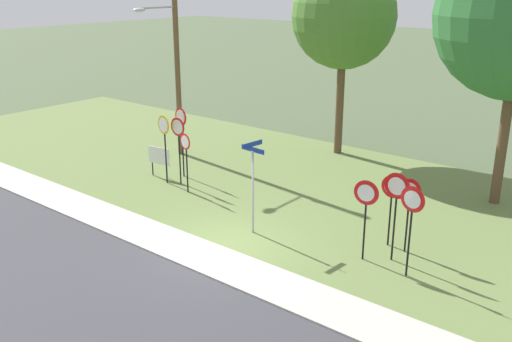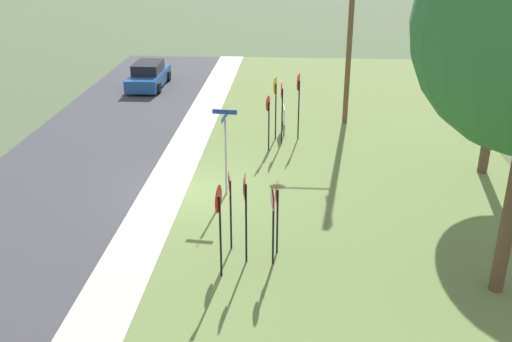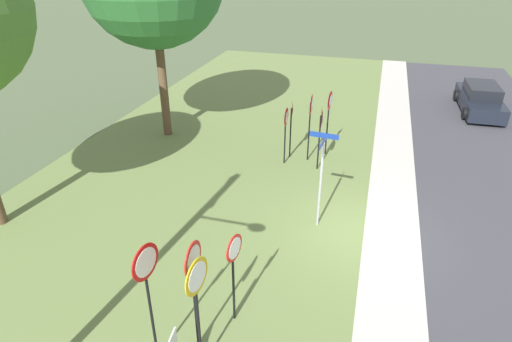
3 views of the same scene
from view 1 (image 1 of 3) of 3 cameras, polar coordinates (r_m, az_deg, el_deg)
ground_plane at (r=17.61m, az=-3.41°, el=-7.62°), size 160.00×160.00×0.00m
road_asphalt at (r=14.90m, az=-16.30°, el=-13.67°), size 44.00×6.40×0.01m
sidewalk_strip at (r=17.09m, az=-5.24°, el=-8.43°), size 44.00×1.60×0.06m
grass_median at (r=22.02m, az=7.17°, el=-2.15°), size 44.00×12.00×0.04m
stop_sign_near_left at (r=22.36m, az=-7.74°, el=3.47°), size 0.73×0.09×2.69m
stop_sign_near_right at (r=22.51m, az=-9.12°, el=3.63°), size 0.73×0.13×2.75m
stop_sign_far_left at (r=23.15m, az=-7.43°, el=4.38°), size 0.72×0.14×2.88m
stop_sign_far_center at (r=21.47m, az=-7.00°, el=2.00°), size 0.61×0.14×2.31m
yield_sign_near_left at (r=16.42m, az=13.77°, el=-2.39°), size 0.76×0.11×2.67m
yield_sign_near_right at (r=16.35m, az=10.86°, el=-2.98°), size 0.73×0.15×2.43m
yield_sign_far_left at (r=15.65m, az=15.22°, el=-3.76°), size 0.72×0.13×2.62m
yield_sign_far_right at (r=17.13m, az=14.96°, el=-2.65°), size 0.66×0.15×2.31m
yield_sign_center at (r=17.45m, az=13.30°, el=-2.29°), size 0.69×0.10×2.24m
street_name_post at (r=17.83m, az=-0.32°, el=-0.86°), size 0.96×0.81×3.01m
utility_pole at (r=25.78m, az=-8.17°, el=12.18°), size 2.10×2.36×9.14m
notice_board at (r=23.61m, az=-9.63°, el=1.36°), size 1.10×0.15×1.25m
oak_tree_left at (r=26.00m, az=8.73°, el=14.93°), size 4.57×4.57×8.46m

